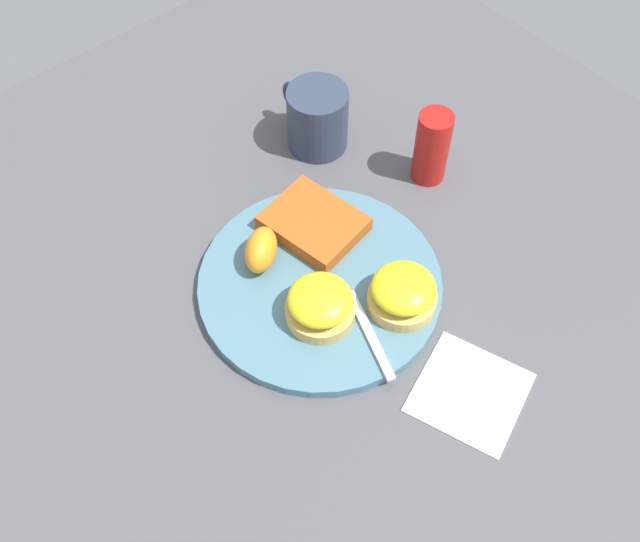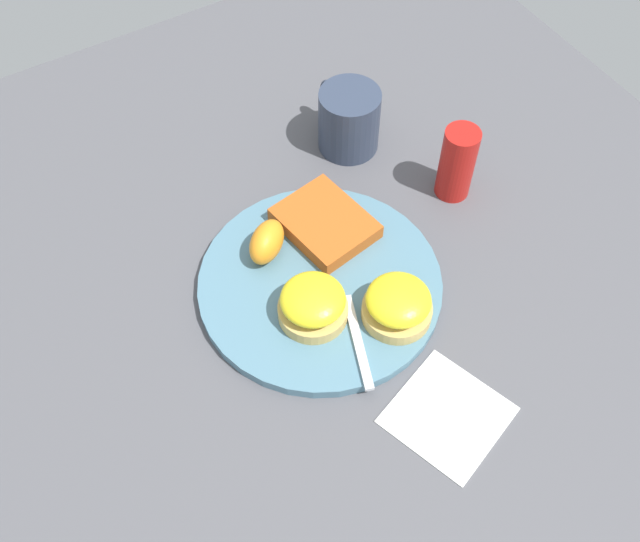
# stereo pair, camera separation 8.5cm
# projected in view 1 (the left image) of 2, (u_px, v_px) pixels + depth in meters

# --- Properties ---
(ground_plane) EXTENTS (1.10, 1.10, 0.00)m
(ground_plane) POSITION_uv_depth(u_px,v_px,m) (320.00, 288.00, 0.88)
(ground_plane) COLOR #4C4C51
(plate) EXTENTS (0.28, 0.28, 0.01)m
(plate) POSITION_uv_depth(u_px,v_px,m) (320.00, 284.00, 0.87)
(plate) COLOR slate
(plate) RESTS_ON ground_plane
(sandwich_benedict_left) EXTENTS (0.08, 0.08, 0.05)m
(sandwich_benedict_left) POSITION_uv_depth(u_px,v_px,m) (320.00, 304.00, 0.82)
(sandwich_benedict_left) COLOR tan
(sandwich_benedict_left) RESTS_ON plate
(sandwich_benedict_right) EXTENTS (0.08, 0.08, 0.05)m
(sandwich_benedict_right) POSITION_uv_depth(u_px,v_px,m) (403.00, 292.00, 0.83)
(sandwich_benedict_right) COLOR tan
(sandwich_benedict_right) RESTS_ON plate
(hashbrown_patty) EXTENTS (0.12, 0.11, 0.02)m
(hashbrown_patty) POSITION_uv_depth(u_px,v_px,m) (314.00, 223.00, 0.90)
(hashbrown_patty) COLOR #AF511A
(hashbrown_patty) RESTS_ON plate
(orange_wedge) EXTENTS (0.07, 0.07, 0.04)m
(orange_wedge) POSITION_uv_depth(u_px,v_px,m) (261.00, 250.00, 0.86)
(orange_wedge) COLOR orange
(orange_wedge) RESTS_ON plate
(fork) EXTENTS (0.22, 0.09, 0.00)m
(fork) POSITION_uv_depth(u_px,v_px,m) (347.00, 286.00, 0.86)
(fork) COLOR silver
(fork) RESTS_ON plate
(cup) EXTENTS (0.11, 0.08, 0.09)m
(cup) POSITION_uv_depth(u_px,v_px,m) (317.00, 118.00, 0.97)
(cup) COLOR #2D384C
(cup) RESTS_ON ground_plane
(napkin) EXTENTS (0.14, 0.14, 0.00)m
(napkin) POSITION_uv_depth(u_px,v_px,m) (470.00, 392.00, 0.80)
(napkin) COLOR white
(napkin) RESTS_ON ground_plane
(condiment_bottle) EXTENTS (0.04, 0.04, 0.10)m
(condiment_bottle) POSITION_uv_depth(u_px,v_px,m) (432.00, 147.00, 0.94)
(condiment_bottle) COLOR #B21914
(condiment_bottle) RESTS_ON ground_plane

